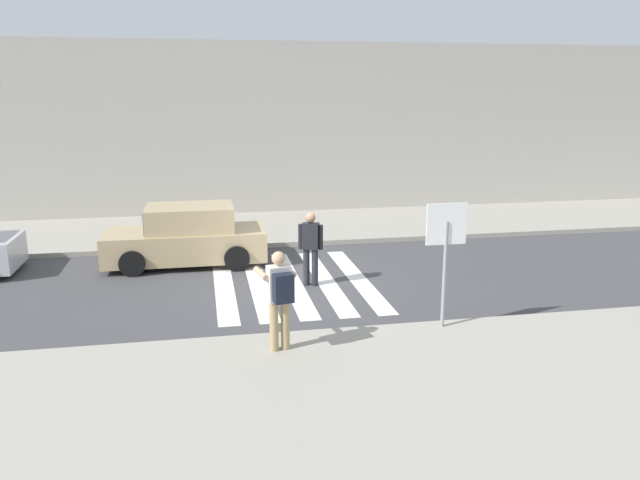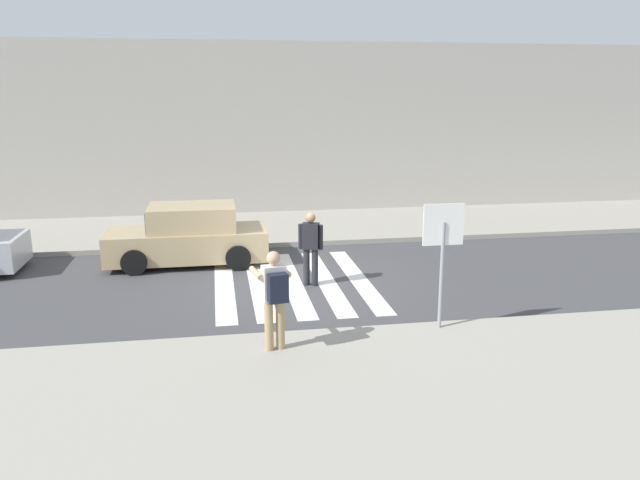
{
  "view_description": "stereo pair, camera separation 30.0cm",
  "coord_description": "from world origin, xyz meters",
  "px_view_note": "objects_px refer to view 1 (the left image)",
  "views": [
    {
      "loc": [
        -2.02,
        -13.82,
        4.44
      ],
      "look_at": [
        0.6,
        -0.2,
        1.1
      ],
      "focal_mm": 35.0,
      "sensor_mm": 36.0,
      "label": 1
    },
    {
      "loc": [
        -1.73,
        -13.87,
        4.44
      ],
      "look_at": [
        0.6,
        -0.2,
        1.1
      ],
      "focal_mm": 35.0,
      "sensor_mm": 36.0,
      "label": 2
    }
  ],
  "objects_px": {
    "stop_sign": "(446,238)",
    "parked_car_tan": "(187,237)",
    "photographer_with_backpack": "(280,292)",
    "pedestrian_crossing": "(311,245)"
  },
  "relations": [
    {
      "from": "parked_car_tan",
      "to": "pedestrian_crossing",
      "type": "bearing_deg",
      "value": -40.13
    },
    {
      "from": "stop_sign",
      "to": "photographer_with_backpack",
      "type": "distance_m",
      "value": 3.23
    },
    {
      "from": "stop_sign",
      "to": "pedestrian_crossing",
      "type": "bearing_deg",
      "value": 119.33
    },
    {
      "from": "stop_sign",
      "to": "photographer_with_backpack",
      "type": "height_order",
      "value": "stop_sign"
    },
    {
      "from": "stop_sign",
      "to": "parked_car_tan",
      "type": "height_order",
      "value": "stop_sign"
    },
    {
      "from": "stop_sign",
      "to": "parked_car_tan",
      "type": "xyz_separation_m",
      "value": [
        -4.74,
        5.77,
        -1.11
      ]
    },
    {
      "from": "parked_car_tan",
      "to": "stop_sign",
      "type": "bearing_deg",
      "value": -50.6
    },
    {
      "from": "photographer_with_backpack",
      "to": "parked_car_tan",
      "type": "relative_size",
      "value": 0.42
    },
    {
      "from": "stop_sign",
      "to": "photographer_with_backpack",
      "type": "bearing_deg",
      "value": -170.29
    },
    {
      "from": "stop_sign",
      "to": "parked_car_tan",
      "type": "bearing_deg",
      "value": 129.4
    }
  ]
}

